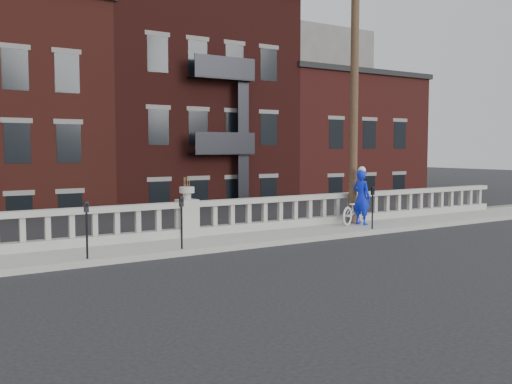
% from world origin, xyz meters
% --- Properties ---
extents(ground, '(120.00, 120.00, 0.00)m').
position_xyz_m(ground, '(0.00, 0.00, 0.00)').
color(ground, black).
rests_on(ground, ground).
extents(sidewalk, '(32.00, 2.20, 0.15)m').
position_xyz_m(sidewalk, '(0.00, 3.00, 0.07)').
color(sidewalk, gray).
rests_on(sidewalk, ground).
extents(balustrade, '(28.00, 0.34, 1.03)m').
position_xyz_m(balustrade, '(0.00, 3.95, 0.64)').
color(balustrade, gray).
rests_on(balustrade, sidewalk).
extents(planter_pedestal, '(0.55, 0.55, 1.76)m').
position_xyz_m(planter_pedestal, '(0.00, 3.95, 0.83)').
color(planter_pedestal, gray).
rests_on(planter_pedestal, sidewalk).
extents(lower_level, '(80.00, 44.00, 20.80)m').
position_xyz_m(lower_level, '(0.56, 23.04, 2.63)').
color(lower_level, '#605E59').
rests_on(lower_level, ground).
extents(utility_pole, '(1.60, 0.28, 10.00)m').
position_xyz_m(utility_pole, '(6.20, 3.60, 5.24)').
color(utility_pole, '#422D1E').
rests_on(utility_pole, sidewalk).
extents(parking_meter_c, '(0.10, 0.09, 1.36)m').
position_xyz_m(parking_meter_c, '(-3.48, 2.15, 1.00)').
color(parking_meter_c, black).
rests_on(parking_meter_c, sidewalk).
extents(parking_meter_d, '(0.10, 0.09, 1.36)m').
position_xyz_m(parking_meter_d, '(-1.03, 2.15, 1.00)').
color(parking_meter_d, black).
rests_on(parking_meter_d, sidewalk).
extents(parking_meter_e, '(0.10, 0.09, 1.36)m').
position_xyz_m(parking_meter_e, '(5.72, 2.15, 1.00)').
color(parking_meter_e, black).
rests_on(parking_meter_e, sidewalk).
extents(bicycle, '(2.01, 1.36, 1.00)m').
position_xyz_m(bicycle, '(6.14, 3.41, 0.65)').
color(bicycle, silver).
rests_on(bicycle, sidewalk).
extents(cyclist, '(0.53, 0.74, 1.88)m').
position_xyz_m(cyclist, '(6.17, 3.13, 1.09)').
color(cyclist, '#0E22D3').
rests_on(cyclist, sidewalk).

